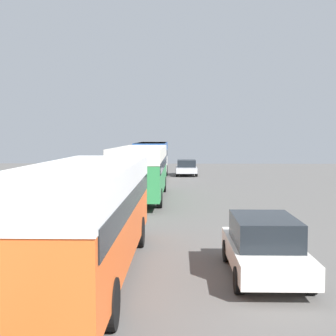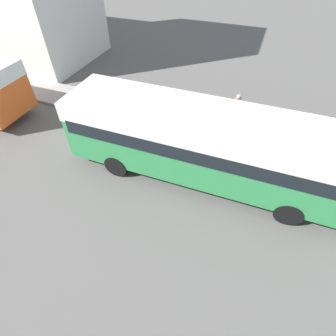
# 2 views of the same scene
# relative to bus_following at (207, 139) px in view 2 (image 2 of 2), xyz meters

# --- Properties ---
(bus_following) EXTENTS (2.67, 11.06, 3.04)m
(bus_following) POSITION_rel_bus_following_xyz_m (0.00, 0.00, 0.00)
(bus_following) COLOR #2D8447
(bus_following) RESTS_ON ground_plane
(pedestrian_near_curb) EXTENTS (0.32, 0.32, 1.79)m
(pedestrian_near_curb) POSITION_rel_bus_following_xyz_m (-3.79, 0.57, -0.89)
(pedestrian_near_curb) COLOR #232838
(pedestrian_near_curb) RESTS_ON sidewalk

